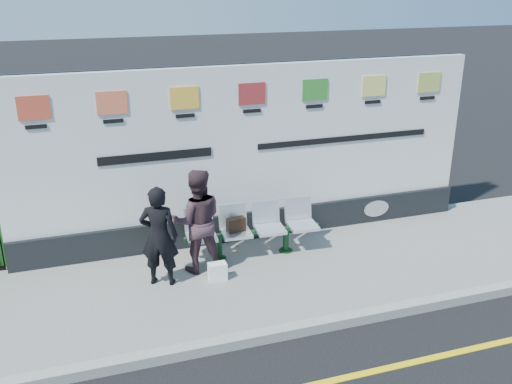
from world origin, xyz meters
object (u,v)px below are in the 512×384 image
(bench, at_px, (253,242))
(woman_left, at_px, (159,236))
(woman_right, at_px, (197,221))
(billboard, at_px, (251,166))

(bench, relative_size, woman_left, 1.40)
(woman_left, height_order, woman_right, woman_right)
(bench, distance_m, woman_right, 1.14)
(woman_left, relative_size, woman_right, 0.93)
(woman_right, bearing_deg, bench, -161.56)
(billboard, height_order, woman_right, billboard)
(woman_right, bearing_deg, woman_left, 28.26)
(bench, height_order, woman_left, woman_left)
(woman_left, bearing_deg, bench, -143.43)
(bench, bearing_deg, woman_right, -165.35)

